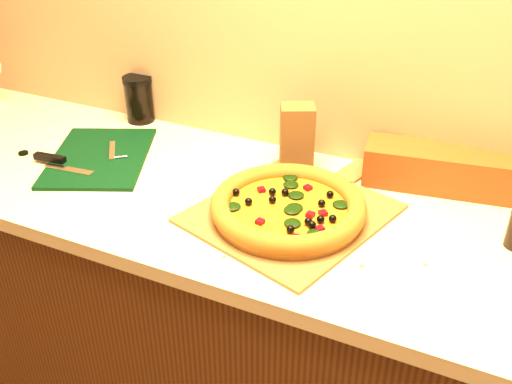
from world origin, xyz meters
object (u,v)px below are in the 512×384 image
object	(u,v)px
pizza_peel	(295,210)
dark_jar	(139,99)
pizza	(288,207)
rolling_pin	(450,178)
cutting_board	(98,157)

from	to	relation	value
pizza_peel	dark_jar	distance (m)	0.74
dark_jar	pizza_peel	bearing A→B (deg)	-24.30
pizza	rolling_pin	world-z (taller)	pizza
pizza_peel	dark_jar	bearing A→B (deg)	172.49
rolling_pin	dark_jar	size ratio (longest dim) A/B	2.41
dark_jar	rolling_pin	bearing A→B (deg)	-1.04
pizza	rolling_pin	bearing A→B (deg)	44.32
pizza	pizza_peel	bearing A→B (deg)	82.10
cutting_board	dark_jar	bearing A→B (deg)	75.12
pizza_peel	cutting_board	world-z (taller)	cutting_board
pizza	rolling_pin	distance (m)	0.46
pizza_peel	rolling_pin	world-z (taller)	rolling_pin
pizza	rolling_pin	xyz separation A→B (m)	(0.33, 0.32, -0.01)
dark_jar	cutting_board	bearing A→B (deg)	-80.64
pizza_peel	dark_jar	xyz separation A→B (m)	(-0.67, 0.30, 0.07)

